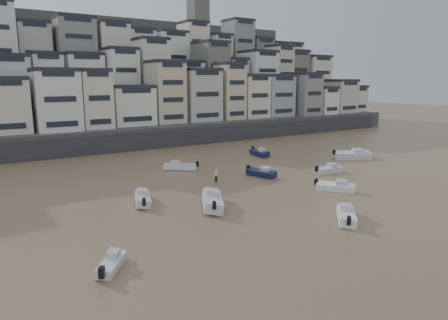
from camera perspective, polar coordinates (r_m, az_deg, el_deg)
harbor_wall at (r=80.18m, az=-11.98°, el=2.76°), size 140.00×3.00×3.50m
hillside at (r=118.63m, az=-17.22°, el=10.65°), size 141.04×66.00×50.00m
boat_a at (r=40.53m, az=17.09°, el=-7.32°), size 4.98×4.94×1.44m
boat_b at (r=50.74m, az=15.67°, el=-3.55°), size 4.17×5.09×1.37m
boat_c at (r=42.64m, az=-1.68°, el=-5.64°), size 4.99×6.80×1.79m
boat_d at (r=60.43m, az=14.71°, el=-1.16°), size 5.00×1.93×1.34m
boat_e at (r=56.51m, az=5.36°, el=-1.69°), size 2.93×5.15×1.33m
boat_f at (r=44.87m, az=-11.53°, el=-5.26°), size 3.29×5.46×1.42m
boat_g at (r=72.12m, az=17.87°, el=0.86°), size 7.02×5.35×1.86m
boat_h at (r=60.76m, az=-6.23°, el=-0.71°), size 5.39×4.86×1.50m
boat_i at (r=72.01m, az=5.08°, el=1.18°), size 2.52×5.52×1.45m
boat_j at (r=30.57m, az=-15.81°, el=-13.86°), size 3.40×3.94×1.08m
person_pink at (r=53.28m, az=-1.13°, el=-2.22°), size 0.44×0.44×1.74m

